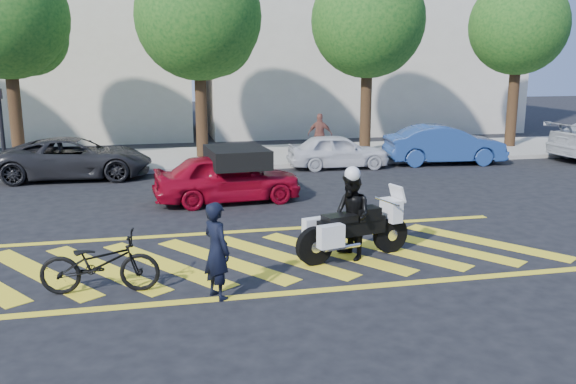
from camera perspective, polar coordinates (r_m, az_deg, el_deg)
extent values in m
plane|color=black|center=(11.84, -3.10, -6.20)|extent=(90.00, 90.00, 0.00)
cube|color=#9E998E|center=(23.44, -7.99, 3.18)|extent=(60.00, 5.00, 0.15)
cube|color=yellow|center=(11.88, -22.14, -7.04)|extent=(2.43, 3.21, 0.01)
cube|color=yellow|center=(11.74, -16.81, -6.88)|extent=(2.43, 3.21, 0.01)
cube|color=yellow|center=(11.70, -11.40, -6.65)|extent=(2.43, 3.21, 0.01)
cube|color=yellow|center=(11.76, -6.00, -6.36)|extent=(2.43, 3.21, 0.01)
cube|color=yellow|center=(11.92, -0.72, -6.03)|extent=(2.43, 3.21, 0.01)
cube|color=yellow|center=(12.19, 4.37, -5.65)|extent=(2.43, 3.21, 0.01)
cube|color=yellow|center=(12.54, 9.21, -5.26)|extent=(2.43, 3.21, 0.01)
cube|color=yellow|center=(12.98, 13.74, -4.85)|extent=(2.43, 3.21, 0.01)
cube|color=yellow|center=(13.49, 17.95, -4.45)|extent=(2.43, 3.21, 0.01)
cube|color=yellow|center=(10.08, -1.28, -9.54)|extent=(12.00, 0.20, 0.01)
cube|color=yellow|center=(13.63, -4.43, -3.70)|extent=(12.00, 0.20, 0.01)
cube|color=beige|center=(32.69, -24.18, 13.47)|extent=(16.00, 8.00, 10.00)
cube|color=beige|center=(33.90, 6.27, 15.21)|extent=(16.00, 8.00, 11.00)
cylinder|color=black|center=(23.61, -24.17, 7.00)|extent=(0.44, 0.44, 4.00)
sphere|color=#124515|center=(23.59, -24.86, 14.63)|extent=(4.20, 4.20, 4.20)
sphere|color=#124515|center=(23.74, -23.12, 13.23)|extent=(2.73, 2.73, 2.73)
cylinder|color=black|center=(23.22, -8.13, 7.87)|extent=(0.44, 0.44, 4.00)
sphere|color=#124515|center=(23.20, -8.38, 15.93)|extent=(4.60, 4.60, 4.60)
sphere|color=#124515|center=(23.52, -6.88, 14.24)|extent=(2.99, 2.99, 2.99)
cylinder|color=black|center=(24.59, 7.30, 8.14)|extent=(0.44, 0.44, 4.00)
sphere|color=#124515|center=(24.57, 7.51, 15.62)|extent=(4.40, 4.40, 4.40)
sphere|color=#124515|center=(25.03, 8.55, 14.02)|extent=(2.86, 2.86, 2.86)
cylinder|color=black|center=(27.48, 20.28, 7.92)|extent=(0.44, 0.44, 4.00)
sphere|color=#124515|center=(27.46, 20.78, 14.37)|extent=(4.00, 4.00, 4.00)
sphere|color=#124515|center=(28.01, 21.40, 13.03)|extent=(2.60, 2.60, 2.60)
cylinder|color=black|center=(21.50, -25.20, 5.41)|extent=(0.12, 0.12, 3.20)
imported|color=black|center=(9.77, -6.69, -5.45)|extent=(0.60, 0.69, 1.58)
imported|color=black|center=(10.46, -17.19, -6.38)|extent=(1.97, 0.85, 1.01)
cylinder|color=black|center=(11.36, 2.51, -5.08)|extent=(0.74, 0.33, 0.73)
cylinder|color=silver|center=(11.36, 2.51, -5.08)|extent=(0.26, 0.22, 0.22)
cylinder|color=black|center=(12.25, 9.55, -3.93)|extent=(0.74, 0.33, 0.73)
cylinder|color=silver|center=(12.25, 9.55, -3.93)|extent=(0.26, 0.22, 0.22)
cube|color=black|center=(11.68, 5.97, -3.24)|extent=(1.40, 0.61, 0.33)
cube|color=black|center=(11.80, 7.34, -2.01)|extent=(0.56, 0.44, 0.24)
cube|color=black|center=(11.48, 4.83, -2.46)|extent=(0.68, 0.51, 0.13)
cube|color=silver|center=(12.13, 9.63, -1.69)|extent=(0.35, 0.51, 0.44)
cube|color=silver|center=(11.61, 2.59, -3.45)|extent=(0.53, 0.31, 0.42)
cube|color=silver|center=(11.13, 4.03, -4.16)|extent=(0.53, 0.31, 0.42)
imported|color=black|center=(11.64, 5.96, -2.30)|extent=(0.81, 0.94, 1.66)
imported|color=maroon|center=(16.33, -5.69, 1.35)|extent=(4.02, 1.89, 1.33)
imported|color=black|center=(20.66, -19.27, 3.02)|extent=(4.85, 2.41, 1.32)
imported|color=silver|center=(21.47, 4.69, 3.84)|extent=(3.59, 1.57, 1.20)
imported|color=navy|center=(22.98, 14.43, 4.32)|extent=(4.43, 1.97, 1.41)
imported|color=brown|center=(23.24, 3.01, 5.38)|extent=(1.02, 0.74, 1.60)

